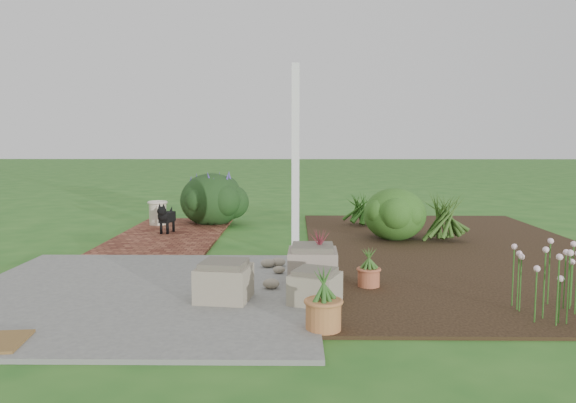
{
  "coord_description": "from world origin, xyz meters",
  "views": [
    {
      "loc": [
        0.29,
        -7.16,
        1.52
      ],
      "look_at": [
        0.2,
        0.4,
        0.7
      ],
      "focal_mm": 35.0,
      "sensor_mm": 36.0,
      "label": 1
    }
  ],
  "objects_px": {
    "cream_ceramic_urn": "(158,213)",
    "evergreen_shrub": "(395,213)",
    "black_dog": "(166,216)",
    "stone_trough_near": "(224,283)"
  },
  "relations": [
    {
      "from": "cream_ceramic_urn",
      "to": "evergreen_shrub",
      "type": "xyz_separation_m",
      "value": [
        3.95,
        -1.35,
        0.19
      ]
    },
    {
      "from": "black_dog",
      "to": "evergreen_shrub",
      "type": "distance_m",
      "value": 3.61
    },
    {
      "from": "stone_trough_near",
      "to": "black_dog",
      "type": "bearing_deg",
      "value": 110.43
    },
    {
      "from": "stone_trough_near",
      "to": "cream_ceramic_urn",
      "type": "height_order",
      "value": "cream_ceramic_urn"
    },
    {
      "from": "evergreen_shrub",
      "to": "stone_trough_near",
      "type": "bearing_deg",
      "value": -123.02
    },
    {
      "from": "black_dog",
      "to": "evergreen_shrub",
      "type": "height_order",
      "value": "evergreen_shrub"
    },
    {
      "from": "stone_trough_near",
      "to": "evergreen_shrub",
      "type": "xyz_separation_m",
      "value": [
        2.18,
        3.35,
        0.23
      ]
    },
    {
      "from": "black_dog",
      "to": "evergreen_shrub",
      "type": "xyz_separation_m",
      "value": [
        3.59,
        -0.42,
        0.12
      ]
    },
    {
      "from": "black_dog",
      "to": "stone_trough_near",
      "type": "bearing_deg",
      "value": -60.2
    },
    {
      "from": "stone_trough_near",
      "to": "cream_ceramic_urn",
      "type": "relative_size",
      "value": 1.17
    }
  ]
}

